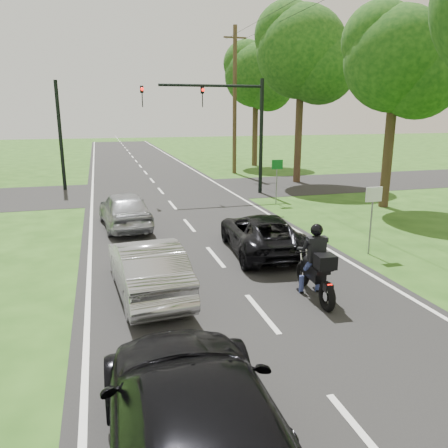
{
  "coord_description": "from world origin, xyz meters",
  "views": [
    {
      "loc": [
        -3.23,
        -8.27,
        4.31
      ],
      "look_at": [
        -0.01,
        3.0,
        1.3
      ],
      "focal_mm": 35.0,
      "sensor_mm": 36.0,
      "label": 1
    }
  ],
  "objects_px": {
    "silver_suv": "(125,209)",
    "sign_green": "(277,171)",
    "silver_sedan": "(147,267)",
    "dark_car_behind": "(198,431)",
    "sign_white": "(373,204)",
    "motorcycle_rider": "(316,269)",
    "traffic_signal": "(228,116)",
    "dark_suv": "(262,233)",
    "utility_pole_far": "(235,101)"
  },
  "relations": [
    {
      "from": "utility_pole_far",
      "to": "sign_white",
      "type": "bearing_deg",
      "value": -94.51
    },
    {
      "from": "traffic_signal",
      "to": "sign_white",
      "type": "distance_m",
      "value": 11.39
    },
    {
      "from": "silver_sedan",
      "to": "dark_car_behind",
      "type": "distance_m",
      "value": 5.88
    },
    {
      "from": "silver_sedan",
      "to": "sign_green",
      "type": "height_order",
      "value": "sign_green"
    },
    {
      "from": "motorcycle_rider",
      "to": "dark_suv",
      "type": "xyz_separation_m",
      "value": [
        0.02,
        3.68,
        -0.1
      ]
    },
    {
      "from": "utility_pole_far",
      "to": "dark_suv",
      "type": "bearing_deg",
      "value": -104.61
    },
    {
      "from": "silver_suv",
      "to": "sign_green",
      "type": "distance_m",
      "value": 7.8
    },
    {
      "from": "silver_suv",
      "to": "sign_green",
      "type": "height_order",
      "value": "sign_green"
    },
    {
      "from": "dark_car_behind",
      "to": "sign_white",
      "type": "distance_m",
      "value": 10.03
    },
    {
      "from": "motorcycle_rider",
      "to": "sign_green",
      "type": "xyz_separation_m",
      "value": [
        3.38,
        10.55,
        0.88
      ]
    },
    {
      "from": "motorcycle_rider",
      "to": "silver_sedan",
      "type": "bearing_deg",
      "value": 165.16
    },
    {
      "from": "silver_sedan",
      "to": "dark_suv",
      "type": "bearing_deg",
      "value": -152.92
    },
    {
      "from": "sign_white",
      "to": "sign_green",
      "type": "xyz_separation_m",
      "value": [
        0.2,
        8.0,
        0.0
      ]
    },
    {
      "from": "traffic_signal",
      "to": "sign_green",
      "type": "bearing_deg",
      "value": -62.62
    },
    {
      "from": "traffic_signal",
      "to": "sign_white",
      "type": "xyz_separation_m",
      "value": [
        1.36,
        -11.02,
        -2.54
      ]
    },
    {
      "from": "silver_sedan",
      "to": "silver_suv",
      "type": "bearing_deg",
      "value": -93.31
    },
    {
      "from": "traffic_signal",
      "to": "silver_suv",
      "type": "bearing_deg",
      "value": -135.77
    },
    {
      "from": "dark_suv",
      "to": "traffic_signal",
      "type": "relative_size",
      "value": 0.69
    },
    {
      "from": "dark_car_behind",
      "to": "motorcycle_rider",
      "type": "bearing_deg",
      "value": -128.96
    },
    {
      "from": "silver_sedan",
      "to": "sign_green",
      "type": "bearing_deg",
      "value": -132.35
    },
    {
      "from": "dark_car_behind",
      "to": "sign_white",
      "type": "xyz_separation_m",
      "value": [
        7.05,
        7.09,
        0.82
      ]
    },
    {
      "from": "motorcycle_rider",
      "to": "silver_suv",
      "type": "relative_size",
      "value": 0.52
    },
    {
      "from": "silver_sedan",
      "to": "sign_green",
      "type": "distance_m",
      "value": 11.72
    },
    {
      "from": "dark_car_behind",
      "to": "sign_green",
      "type": "bearing_deg",
      "value": -114.22
    },
    {
      "from": "dark_suv",
      "to": "silver_sedan",
      "type": "xyz_separation_m",
      "value": [
        -3.83,
        -2.34,
        0.07
      ]
    },
    {
      "from": "motorcycle_rider",
      "to": "silver_suv",
      "type": "bearing_deg",
      "value": 120.8
    },
    {
      "from": "silver_suv",
      "to": "motorcycle_rider",
      "type": "bearing_deg",
      "value": 110.91
    },
    {
      "from": "silver_sedan",
      "to": "sign_white",
      "type": "bearing_deg",
      "value": -174.56
    },
    {
      "from": "silver_suv",
      "to": "sign_white",
      "type": "height_order",
      "value": "sign_white"
    },
    {
      "from": "motorcycle_rider",
      "to": "silver_suv",
      "type": "distance_m",
      "value": 8.88
    },
    {
      "from": "dark_car_behind",
      "to": "utility_pole_far",
      "type": "xyz_separation_m",
      "value": [
        8.55,
        26.11,
        4.31
      ]
    },
    {
      "from": "motorcycle_rider",
      "to": "dark_suv",
      "type": "distance_m",
      "value": 3.68
    },
    {
      "from": "motorcycle_rider",
      "to": "silver_sedan",
      "type": "relative_size",
      "value": 0.52
    },
    {
      "from": "utility_pole_far",
      "to": "sign_green",
      "type": "distance_m",
      "value": 11.63
    },
    {
      "from": "utility_pole_far",
      "to": "silver_sedan",
      "type": "bearing_deg",
      "value": -112.76
    },
    {
      "from": "silver_suv",
      "to": "utility_pole_far",
      "type": "height_order",
      "value": "utility_pole_far"
    },
    {
      "from": "utility_pole_far",
      "to": "sign_green",
      "type": "xyz_separation_m",
      "value": [
        -1.3,
        -11.02,
        -3.49
      ]
    },
    {
      "from": "motorcycle_rider",
      "to": "sign_white",
      "type": "bearing_deg",
      "value": 43.25
    },
    {
      "from": "motorcycle_rider",
      "to": "sign_white",
      "type": "distance_m",
      "value": 4.17
    },
    {
      "from": "silver_suv",
      "to": "dark_suv",
      "type": "bearing_deg",
      "value": 127.31
    },
    {
      "from": "motorcycle_rider",
      "to": "traffic_signal",
      "type": "xyz_separation_m",
      "value": [
        1.82,
        13.57,
        3.41
      ]
    },
    {
      "from": "sign_green",
      "to": "silver_suv",
      "type": "bearing_deg",
      "value": -160.57
    },
    {
      "from": "dark_suv",
      "to": "sign_white",
      "type": "xyz_separation_m",
      "value": [
        3.16,
        -1.13,
        0.98
      ]
    },
    {
      "from": "utility_pole_far",
      "to": "silver_suv",
      "type": "bearing_deg",
      "value": -122.34
    },
    {
      "from": "dark_car_behind",
      "to": "sign_green",
      "type": "relative_size",
      "value": 2.48
    },
    {
      "from": "traffic_signal",
      "to": "utility_pole_far",
      "type": "height_order",
      "value": "utility_pole_far"
    },
    {
      "from": "dark_car_behind",
      "to": "traffic_signal",
      "type": "relative_size",
      "value": 0.83
    },
    {
      "from": "sign_green",
      "to": "traffic_signal",
      "type": "bearing_deg",
      "value": 117.38
    },
    {
      "from": "silver_suv",
      "to": "utility_pole_far",
      "type": "distance_m",
      "value": 16.68
    },
    {
      "from": "silver_sedan",
      "to": "traffic_signal",
      "type": "relative_size",
      "value": 0.64
    }
  ]
}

